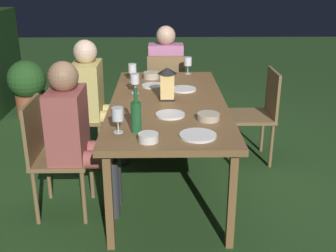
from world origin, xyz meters
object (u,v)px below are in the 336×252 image
Objects in this scene: chair_side_left_b at (259,111)px; plate_d at (153,86)px; lantern_centerpiece at (167,82)px; chair_side_right_b at (75,112)px; bowl_bread at (148,137)px; wine_glass_d at (118,115)px; bowl_salad at (151,75)px; dining_table at (168,107)px; chair_side_right_a at (52,152)px; person_in_rust at (77,132)px; wine_glass_b at (132,69)px; potted_plant_by_hedge at (27,85)px; plate_b at (198,135)px; person_in_mustard at (95,96)px; person_in_pink at (166,71)px; wine_glass_c at (188,62)px; chair_head_far at (166,89)px; plate_a at (170,115)px; green_bottle_on_table at (136,116)px; wine_glass_a at (135,80)px; bowl_olives at (208,116)px.

chair_side_left_b reaches higher than plate_d.
chair_side_right_b is at bearing 64.13° from lantern_centerpiece.
bowl_bread is (-1.28, 0.01, 0.02)m from plate_d.
wine_glass_d is 1.08× the size of bowl_salad.
dining_table is at bearing 117.50° from chair_side_left_b.
person_in_rust is (0.00, -0.20, 0.15)m from chair_side_right_a.
chair_side_right_b is (0.44, 0.85, -0.19)m from dining_table.
wine_glass_b is 0.24× the size of potted_plant_by_hedge.
potted_plant_by_hedge is (2.56, 1.54, -0.36)m from bowl_bread.
chair_side_left_b is 1.23× the size of potted_plant_by_hedge.
bowl_salad is at bearing -23.39° from person_in_rust.
chair_side_right_b is 1.61m from plate_b.
wine_glass_d reaches higher than plate_d.
person_in_mustard is 1.00× the size of person_in_pink.
dining_table is 2.26× the size of chair_side_left_b.
bowl_bread is at bearing -119.14° from chair_side_right_a.
potted_plant_by_hedge is at bearing 38.68° from person_in_mustard.
dining_table is at bearing -163.36° from plate_d.
chair_side_right_b is at bearing 113.72° from wine_glass_c.
plate_a is at bearing -179.66° from chair_head_far.
wine_glass_d is at bearing 160.99° from wine_glass_c.
green_bottle_on_table reaches higher than lantern_centerpiece.
lantern_centerpiece is at bearing 179.72° from chair_head_far.
person_in_pink is 6.80× the size of wine_glass_d.
wine_glass_d is at bearing 170.09° from chair_head_far.
person_in_rust reaches higher than chair_side_right_b.
potted_plant_by_hedge is (1.72, 1.68, -0.28)m from dining_table.
bowl_salad is at bearing -56.44° from wine_glass_b.
chair_side_right_b is at bearing 29.11° from bowl_bread.
wine_glass_b is (0.39, 0.04, 0.00)m from wine_glass_a.
plate_d is at bearing -176.21° from bowl_salad.
person_in_rust reaches higher than chair_head_far.
plate_d is at bearing 9.91° from plate_a.
dining_table is 2.26× the size of chair_head_far.
chair_head_far is 4.09× the size of plate_a.
chair_side_right_b is at bearing 107.83° from wine_glass_b.
plate_b is at bearing 178.68° from wine_glass_c.
chair_head_far reaches higher than potted_plant_by_hedge.
bowl_olives reaches higher than plate_a.
lantern_centerpiece is at bearing -24.61° from wine_glass_d.
person_in_pink is 5.40× the size of plate_a.
chair_side_right_b reaches higher than plate_b.
dining_table is 0.79m from person_in_mustard.
person_in_mustard is (-0.00, -0.20, 0.15)m from chair_side_right_b.
wine_glass_d is 1.06× the size of bowl_olives.
bowl_olives is (-0.90, -0.93, 0.12)m from person_in_mustard.
person_in_mustard reaches higher than dining_table.
lantern_centerpiece is (0.48, -0.65, 0.24)m from person_in_rust.
chair_side_left_b reaches higher than plate_a.
chair_head_far is 4.32× the size of plate_d.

